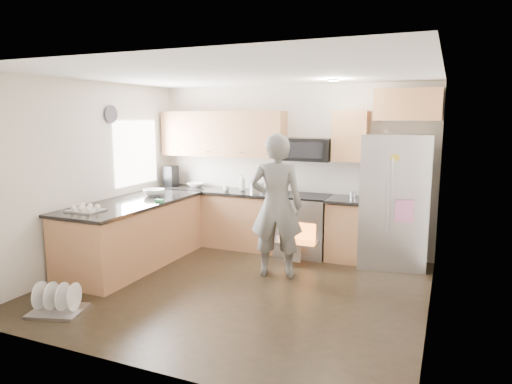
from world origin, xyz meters
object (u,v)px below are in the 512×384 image
at_px(person, 276,206).
at_px(dish_rack, 58,304).
at_px(stove_range, 304,211).
at_px(refrigerator, 392,201).

height_order(person, dish_rack, person).
bearing_deg(stove_range, person, -92.68).
bearing_deg(stove_range, refrigerator, 0.32).
height_order(stove_range, refrigerator, refrigerator).
relative_size(stove_range, refrigerator, 0.95).
bearing_deg(stove_range, dish_rack, -120.34).
xyz_separation_m(person, dish_rack, (-1.78, -2.04, -0.86)).
bearing_deg(dish_rack, refrigerator, 45.04).
relative_size(stove_range, person, 0.94).
relative_size(person, dish_rack, 2.93).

